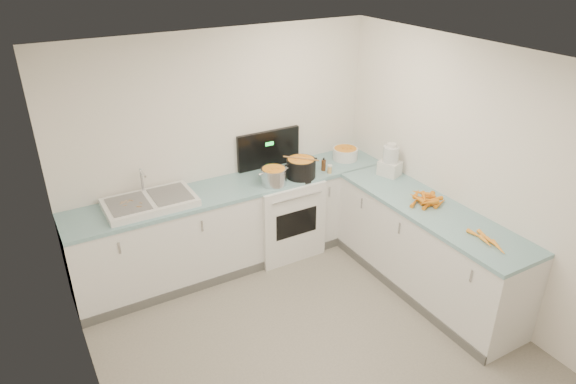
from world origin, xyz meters
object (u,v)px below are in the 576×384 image
steel_pot (274,177)px  black_pot (301,169)px  extract_bottle (324,165)px  food_processor (390,162)px  stove (281,212)px  spice_jar (330,170)px  sink (150,202)px  mixing_bowl (345,154)px

steel_pot → black_pot: size_ratio=0.85×
extract_bottle → food_processor: 0.73m
black_pot → stove: bearing=139.3°
stove → spice_jar: size_ratio=16.78×
sink → extract_bottle: size_ratio=6.82×
black_pot → spice_jar: bearing=-12.7°
stove → steel_pot: stove is taller
steel_pot → spice_jar: steel_pot is taller
spice_jar → extract_bottle: bearing=100.8°
spice_jar → mixing_bowl: bearing=32.3°
sink → mixing_bowl: 2.32m
sink → spice_jar: bearing=-6.8°
stove → steel_pot: size_ratio=5.04×
steel_pot → food_processor: size_ratio=0.73×
black_pot → food_processor: bearing=-26.9°
steel_pot → extract_bottle: steel_pot is taller
black_pot → mixing_bowl: bearing=13.3°
food_processor → spice_jar: bearing=146.0°
black_pot → spice_jar: (0.33, -0.07, -0.05)m
extract_bottle → spice_jar: 0.10m
steel_pot → food_processor: food_processor is taller
black_pot → spice_jar: size_ratio=3.91×
black_pot → extract_bottle: 0.31m
sink → steel_pot: sink is taller
sink → mixing_bowl: size_ratio=2.94×
mixing_bowl → steel_pot: bearing=-170.2°
stove → sink: stove is taller
sink → steel_pot: (1.27, -0.17, 0.04)m
stove → black_pot: bearing=-40.7°
stove → steel_pot: 0.59m
stove → steel_pot: (-0.18, -0.16, 0.54)m
steel_pot → extract_bottle: 0.65m
steel_pot → food_processor: 1.28m
sink → black_pot: bearing=-5.6°
stove → spice_jar: stove is taller
sink → spice_jar: (1.94, -0.23, 0.00)m
stove → extract_bottle: (0.47, -0.12, 0.53)m
black_pot → spice_jar: 0.34m
stove → mixing_bowl: (0.87, 0.02, 0.53)m
stove → black_pot: 0.60m
sink → black_pot: (1.62, -0.16, 0.06)m
sink → black_pot: 1.62m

